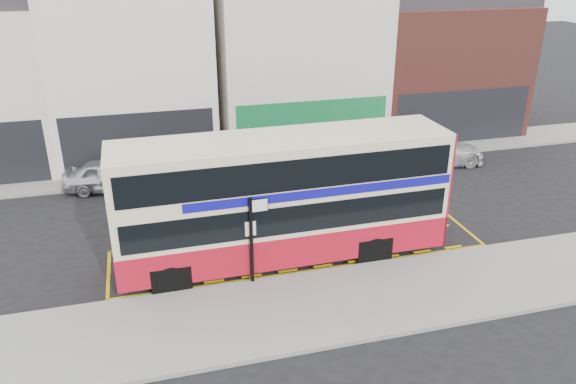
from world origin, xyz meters
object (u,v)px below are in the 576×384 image
object	(u,v)px
double_decker_bus	(284,197)
car_grey	(270,158)
car_silver	(112,175)
car_white	(434,150)
bus_stop_post	(253,232)
street_tree_right	(308,88)

from	to	relation	value
double_decker_bus	car_grey	xyz separation A→B (m)	(1.54, 8.63, -1.75)
car_grey	car_silver	bearing A→B (deg)	95.82
car_silver	double_decker_bus	bearing A→B (deg)	-133.81
car_white	bus_stop_post	bearing A→B (deg)	132.45
car_white	street_tree_right	distance (m)	7.54
double_decker_bus	car_grey	bearing A→B (deg)	79.24
double_decker_bus	car_white	xyz separation A→B (m)	(10.13, 7.43, -1.70)
car_silver	car_white	world-z (taller)	car_white
bus_stop_post	street_tree_right	world-z (taller)	street_tree_right
car_grey	car_white	bearing A→B (deg)	-94.76
car_white	car_grey	bearing A→B (deg)	87.00
car_silver	street_tree_right	distance (m)	11.33
double_decker_bus	street_tree_right	xyz separation A→B (m)	(4.36, 11.42, 1.06)
double_decker_bus	car_grey	size ratio (longest dim) A/B	2.69
double_decker_bus	car_silver	distance (m)	10.47
double_decker_bus	car_white	world-z (taller)	double_decker_bus
car_grey	car_white	world-z (taller)	car_white
car_grey	double_decker_bus	bearing A→B (deg)	173.07
street_tree_right	car_grey	bearing A→B (deg)	-135.24
bus_stop_post	car_silver	world-z (taller)	bus_stop_post
bus_stop_post	car_white	world-z (taller)	bus_stop_post
bus_stop_post	street_tree_right	size ratio (longest dim) A/B	0.60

